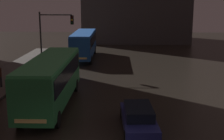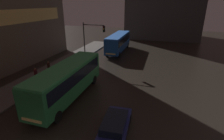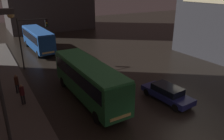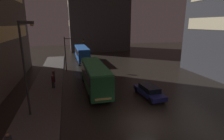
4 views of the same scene
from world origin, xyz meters
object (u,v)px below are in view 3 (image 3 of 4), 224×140
at_px(traffic_light_main, 30,34).
at_px(pedestrian_mid, 17,82).
at_px(bus_near, 88,77).
at_px(bus_far, 38,38).
at_px(car_taxi, 167,93).
at_px(pedestrian_near, 22,93).
at_px(street_lamp_sidewalk, 2,72).

bearing_deg(traffic_light_main, pedestrian_mid, -113.14).
bearing_deg(bus_near, pedestrian_mid, -38.51).
bearing_deg(traffic_light_main, bus_far, 72.27).
bearing_deg(car_taxi, pedestrian_near, -30.07).
distance_m(bus_far, car_taxi, 22.45).
distance_m(pedestrian_near, traffic_light_main, 10.11).
xyz_separation_m(bus_near, car_taxi, (5.74, -3.64, -1.36)).
distance_m(bus_near, car_taxi, 6.93).
relative_size(car_taxi, street_lamp_sidewalk, 0.58).
height_order(car_taxi, traffic_light_main, traffic_light_main).
bearing_deg(street_lamp_sidewalk, bus_far, 74.15).
bearing_deg(bus_far, pedestrian_near, 71.22).
distance_m(bus_near, bus_far, 18.00).
bearing_deg(car_taxi, pedestrian_mid, -39.28).
relative_size(traffic_light_main, street_lamp_sidewalk, 0.72).
height_order(bus_near, pedestrian_near, bus_near).
xyz_separation_m(bus_far, car_taxi, (5.81, -21.64, -1.32)).
relative_size(pedestrian_near, traffic_light_main, 0.30).
height_order(pedestrian_near, pedestrian_mid, pedestrian_mid).
bearing_deg(bus_far, traffic_light_main, 70.90).
xyz_separation_m(bus_near, bus_far, (-0.07, 18.00, -0.04)).
bearing_deg(pedestrian_mid, bus_far, 67.38).
bearing_deg(street_lamp_sidewalk, car_taxi, 5.91).
bearing_deg(bus_near, car_taxi, 147.27).
bearing_deg(pedestrian_mid, bus_near, -40.35).
bearing_deg(bus_far, street_lamp_sidewalk, 72.78).
bearing_deg(street_lamp_sidewalk, traffic_light_main, 74.99).
bearing_deg(bus_far, pedestrian_mid, 68.19).
relative_size(bus_far, car_taxi, 2.09).
bearing_deg(pedestrian_near, street_lamp_sidewalk, -24.89).
relative_size(pedestrian_mid, traffic_light_main, 0.30).
height_order(bus_near, street_lamp_sidewalk, street_lamp_sidewalk).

